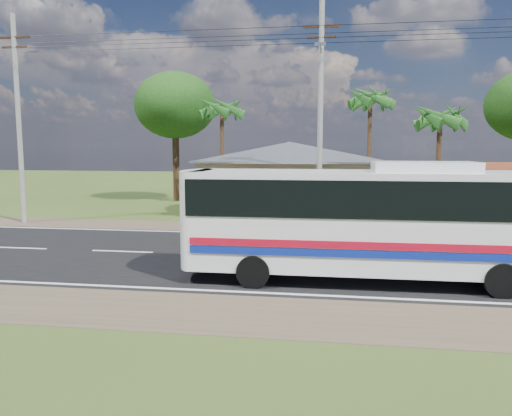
{
  "coord_description": "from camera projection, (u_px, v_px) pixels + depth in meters",
  "views": [
    {
      "loc": [
        3.62,
        -18.27,
        4.16
      ],
      "look_at": [
        0.68,
        1.0,
        1.72
      ],
      "focal_mm": 35.0,
      "sensor_mm": 36.0,
      "label": 1
    }
  ],
  "objects": [
    {
      "name": "ground",
      "position": [
        234.0,
        256.0,
        18.98
      ],
      "size": [
        120.0,
        120.0,
        0.0
      ],
      "primitive_type": "plane",
      "color": "#324A1A",
      "rests_on": "ground"
    },
    {
      "name": "road",
      "position": [
        234.0,
        255.0,
        18.98
      ],
      "size": [
        120.0,
        16.0,
        0.03
      ],
      "color": "black",
      "rests_on": "ground"
    },
    {
      "name": "house",
      "position": [
        290.0,
        170.0,
        31.25
      ],
      "size": [
        12.4,
        10.0,
        5.0
      ],
      "color": "tan",
      "rests_on": "ground"
    },
    {
      "name": "utility_poles",
      "position": [
        313.0,
        112.0,
        24.22
      ],
      "size": [
        32.8,
        2.22,
        11.0
      ],
      "color": "#9E9E99",
      "rests_on": "ground"
    },
    {
      "name": "palm_near",
      "position": [
        440.0,
        118.0,
        27.64
      ],
      "size": [
        2.8,
        2.8,
        6.7
      ],
      "color": "#47301E",
      "rests_on": "ground"
    },
    {
      "name": "palm_mid",
      "position": [
        370.0,
        99.0,
        32.39
      ],
      "size": [
        2.8,
        2.8,
        8.2
      ],
      "color": "#47301E",
      "rests_on": "ground"
    },
    {
      "name": "palm_far",
      "position": [
        222.0,
        109.0,
        34.44
      ],
      "size": [
        2.8,
        2.8,
        7.7
      ],
      "color": "#47301E",
      "rests_on": "ground"
    },
    {
      "name": "tree_behind_house",
      "position": [
        175.0,
        106.0,
        36.95
      ],
      "size": [
        6.0,
        6.0,
        9.61
      ],
      "color": "#47301E",
      "rests_on": "ground"
    },
    {
      "name": "coach_bus",
      "position": [
        388.0,
        214.0,
        14.98
      ],
      "size": [
        11.93,
        2.7,
        3.69
      ],
      "rotation": [
        0.0,
        0.0,
        0.01
      ],
      "color": "silver",
      "rests_on": "ground"
    },
    {
      "name": "motorcycle",
      "position": [
        290.0,
        217.0,
        26.08
      ],
      "size": [
        1.86,
        0.76,
        0.96
      ],
      "primitive_type": "imported",
      "rotation": [
        0.0,
        0.0,
        1.64
      ],
      "color": "black",
      "rests_on": "ground"
    },
    {
      "name": "person",
      "position": [
        427.0,
        220.0,
        22.26
      ],
      "size": [
        0.73,
        0.61,
        1.71
      ],
      "primitive_type": "imported",
      "rotation": [
        0.0,
        0.0,
        3.51
      ],
      "color": "#1C3D9C",
      "rests_on": "ground"
    }
  ]
}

